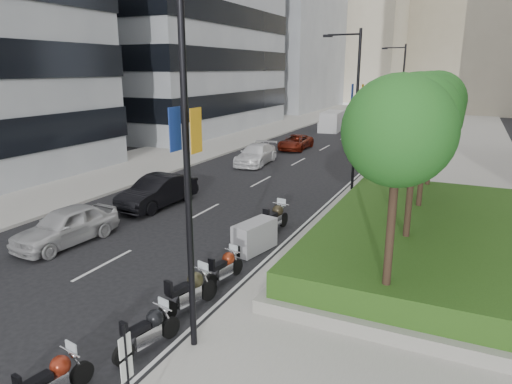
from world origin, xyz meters
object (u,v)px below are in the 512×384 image
Objects in this scene: lamp_post_1 at (354,103)px; motorcycle_4 at (225,267)px; motorcycle_1 at (52,381)px; car_c at (256,154)px; motorcycle_6 at (275,218)px; motorcycle_5 at (255,237)px; lamp_post_2 at (400,90)px; car_a at (66,226)px; lamp_post_0 at (181,153)px; motorcycle_3 at (190,291)px; delivery_van at (332,122)px; car_d at (296,142)px; parking_sign at (127,374)px; car_b at (158,191)px; motorcycle_2 at (149,331)px.

lamp_post_1 is 4.57× the size of motorcycle_4.
lamp_post_1 is 4.45× the size of motorcycle_1.
car_c is (-6.72, 24.72, 0.19)m from motorcycle_1.
motorcycle_1 is 0.86× the size of motorcycle_6.
lamp_post_2 is at bearing 10.13° from motorcycle_5.
motorcycle_1 is 9.84m from car_a.
lamp_post_0 is 4.85m from motorcycle_3.
lamp_post_2 is at bearing -46.84° from delivery_van.
motorcycle_3 is 28.30m from car_d.
motorcycle_6 is 34.26m from delivery_van.
motorcycle_5 is (0.32, 9.43, 0.06)m from motorcycle_1.
parking_sign is at bearing -74.94° from car_c.
motorcycle_5 is (-1.19, -28.47, -4.47)m from lamp_post_2.
lamp_post_1 is 2.01× the size of car_a.
car_c is at bearing 24.92° from motorcycle_1.
car_c is (-6.93, 12.95, 0.11)m from motorcycle_6.
car_a is at bearing 96.36° from motorcycle_4.
motorcycle_5 is (-0.23, 2.84, 0.07)m from motorcycle_4.
motorcycle_1 is at bearing 177.58° from parking_sign.
motorcycle_4 is at bearing -72.80° from car_c.
lamp_post_0 is 1.85× the size of car_b.
car_d is at bearing 27.79° from motorcycle_3.
car_a is at bearing -123.20° from lamp_post_1.
car_b is 32.58m from delivery_van.
lamp_post_0 is 4.39× the size of motorcycle_2.
motorcycle_1 is 25.62m from car_c.
car_b is (-7.31, 6.16, 0.28)m from motorcycle_4.
parking_sign is 6.94m from motorcycle_4.
motorcycle_4 is at bearing -75.48° from car_d.
car_c is 20.60m from delivery_van.
delivery_van reaches higher than motorcycle_3.
motorcycle_2 is at bearing -85.11° from delivery_van.
delivery_van reaches higher than motorcycle_6.
car_d reaches higher than motorcycle_1.
motorcycle_6 is at bearing 99.39° from parking_sign.
motorcycle_6 is (-1.30, -8.14, -4.44)m from lamp_post_1.
motorcycle_3 is at bearing -45.15° from car_b.
lamp_post_1 is 16.05m from motorcycle_3.
parking_sign is 0.49× the size of car_c.
car_a is (-8.48, -30.96, -4.30)m from lamp_post_2.
motorcycle_3 is at bearing -76.64° from car_d.
car_b is (-7.08, 3.31, 0.21)m from motorcycle_5.
lamp_post_0 is 30.43m from car_d.
lamp_post_0 is at bearing -83.89° from delivery_van.
lamp_post_2 is 38.18m from parking_sign.
motorcycle_2 is at bearing 121.16° from parking_sign.
delivery_van is at bearing 85.38° from car_c.
lamp_post_2 is at bearing 90.99° from parking_sign.
motorcycle_6 is at bearing 12.83° from motorcycle_4.
lamp_post_2 is 3.84× the size of motorcycle_6.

